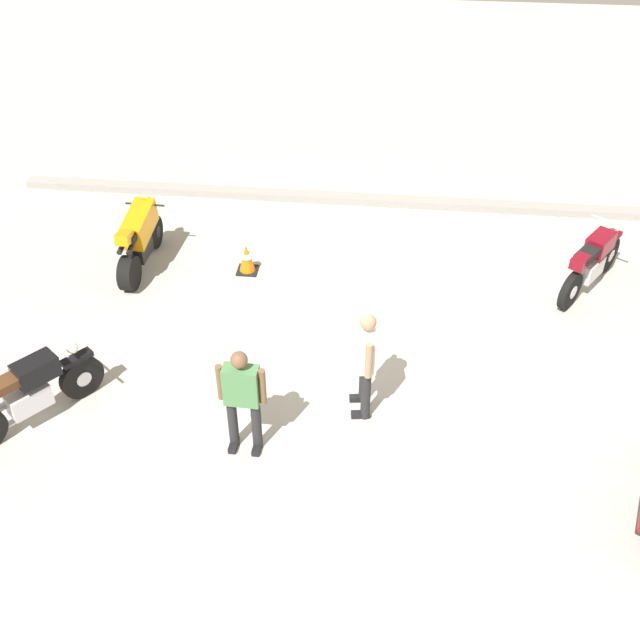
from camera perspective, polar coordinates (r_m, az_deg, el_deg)
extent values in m
plane|color=#ADAAA3|center=(11.35, 1.77, -2.21)|extent=(40.00, 40.00, 0.00)
cube|color=gray|center=(15.12, 3.26, 9.26)|extent=(14.00, 0.30, 0.15)
cylinder|color=black|center=(10.91, -17.89, -4.21)|extent=(0.49, 0.57, 0.64)
cylinder|color=silver|center=(10.91, -17.89, -4.21)|extent=(0.25, 0.26, 0.22)
cube|color=silver|center=(10.65, -21.53, -5.71)|extent=(0.57, 0.61, 0.32)
cube|color=black|center=(10.44, -21.08, -3.61)|extent=(0.60, 0.64, 0.30)
cube|color=black|center=(10.68, -18.24, -2.82)|extent=(0.40, 0.44, 0.08)
cube|color=#4C2D19|center=(10.33, -23.26, -4.64)|extent=(0.58, 0.63, 0.12)
cylinder|color=silver|center=(10.37, -19.81, -1.75)|extent=(0.57, 0.47, 0.04)
sphere|color=silver|center=(10.55, -18.57, -2.05)|extent=(0.16, 0.16, 0.16)
cylinder|color=black|center=(13.91, -12.71, 6.66)|extent=(0.17, 0.60, 0.60)
cylinder|color=black|center=(12.86, -14.50, 3.52)|extent=(0.24, 0.60, 0.60)
cylinder|color=black|center=(13.91, -12.71, 6.66)|extent=(0.18, 0.21, 0.21)
cylinder|color=black|center=(12.86, -14.50, 3.52)|extent=(0.18, 0.21, 0.21)
cube|color=black|center=(13.29, -13.70, 5.40)|extent=(0.29, 0.57, 0.32)
cube|color=orange|center=(13.20, -13.75, 7.21)|extent=(0.38, 0.99, 0.57)
cone|color=orange|center=(13.55, -13.15, 8.88)|extent=(0.35, 0.36, 0.39)
cube|color=black|center=(12.85, -14.35, 6.56)|extent=(0.27, 0.60, 0.12)
cube|color=orange|center=(12.57, -14.84, 6.16)|extent=(0.23, 0.35, 0.23)
cylinder|color=black|center=(12.68, -14.30, 5.57)|extent=(0.10, 0.40, 0.17)
cylinder|color=black|center=(12.73, -14.98, 5.60)|extent=(0.10, 0.40, 0.17)
cylinder|color=black|center=(13.43, -13.35, 8.66)|extent=(0.70, 0.05, 0.04)
sphere|color=silver|center=(13.64, -13.02, 8.86)|extent=(0.16, 0.16, 0.16)
cylinder|color=black|center=(13.84, 21.31, 4.74)|extent=(0.46, 0.59, 0.64)
cylinder|color=black|center=(12.66, 18.71, 2.13)|extent=(0.46, 0.59, 0.64)
cylinder|color=silver|center=(13.84, 21.31, 4.74)|extent=(0.24, 0.26, 0.22)
cylinder|color=silver|center=(12.66, 18.71, 2.13)|extent=(0.24, 0.26, 0.22)
cube|color=silver|center=(13.15, 20.07, 3.76)|extent=(0.55, 0.62, 0.32)
cube|color=maroon|center=(13.11, 20.80, 5.56)|extent=(0.58, 0.64, 0.30)
cube|color=maroon|center=(13.66, 21.64, 5.96)|extent=(0.38, 0.45, 0.08)
cube|color=black|center=(12.73, 20.00, 4.86)|extent=(0.56, 0.64, 0.12)
cube|color=maroon|center=(12.49, 19.41, 4.24)|extent=(0.36, 0.39, 0.18)
cylinder|color=silver|center=(12.90, 18.62, 3.14)|extent=(0.41, 0.52, 0.16)
cylinder|color=silver|center=(13.27, 21.62, 7.02)|extent=(0.60, 0.43, 0.04)
sphere|color=silver|center=(13.55, 21.79, 6.64)|extent=(0.16, 0.16, 0.16)
cylinder|color=#262628|center=(9.71, -6.73, -7.86)|extent=(0.13, 0.13, 0.79)
cube|color=black|center=(9.93, -6.66, -9.54)|extent=(0.11, 0.26, 0.08)
cylinder|color=#262628|center=(9.65, -4.91, -8.08)|extent=(0.13, 0.13, 0.79)
cube|color=black|center=(9.87, -4.87, -9.76)|extent=(0.11, 0.26, 0.08)
cube|color=#4C7F4C|center=(9.21, -6.08, -5.03)|extent=(0.45, 0.24, 0.56)
cylinder|color=brown|center=(9.25, -7.71, -4.78)|extent=(0.09, 0.09, 0.53)
cylinder|color=brown|center=(9.14, -4.45, -5.14)|extent=(0.09, 0.09, 0.53)
sphere|color=brown|center=(8.93, -6.26, -3.07)|extent=(0.21, 0.21, 0.21)
cylinder|color=#262628|center=(10.25, 3.39, -4.55)|extent=(0.15, 0.15, 0.81)
cube|color=black|center=(10.49, 2.99, -6.04)|extent=(0.27, 0.14, 0.08)
cylinder|color=#262628|center=(10.01, 3.55, -5.79)|extent=(0.15, 0.15, 0.81)
cube|color=black|center=(10.26, 3.14, -7.28)|extent=(0.27, 0.14, 0.08)
cube|color=silver|center=(9.67, 3.62, -2.16)|extent=(0.28, 0.48, 0.58)
cylinder|color=tan|center=(9.87, 3.49, -1.07)|extent=(0.10, 0.10, 0.54)
cylinder|color=tan|center=(9.45, 3.77, -3.15)|extent=(0.10, 0.10, 0.54)
sphere|color=tan|center=(9.40, 3.73, -0.17)|extent=(0.22, 0.22, 0.22)
cube|color=black|center=(13.09, -5.60, 3.83)|extent=(0.36, 0.36, 0.03)
cone|color=orange|center=(12.94, -5.67, 4.80)|extent=(0.28, 0.28, 0.50)
cylinder|color=white|center=(12.92, -5.69, 4.95)|extent=(0.19, 0.19, 0.08)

